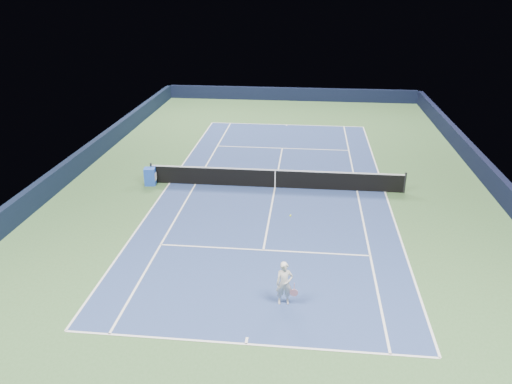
# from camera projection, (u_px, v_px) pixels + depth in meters

# --- Properties ---
(ground) EXTENTS (40.00, 40.00, 0.00)m
(ground) POSITION_uv_depth(u_px,v_px,m) (275.00, 188.00, 25.33)
(ground) COLOR #375A31
(ground) RESTS_ON ground
(wall_far) EXTENTS (22.00, 0.35, 1.10)m
(wall_far) POSITION_uv_depth(u_px,v_px,m) (291.00, 94.00, 43.23)
(wall_far) COLOR black
(wall_far) RESTS_ON ground
(wall_right) EXTENTS (0.35, 40.00, 1.10)m
(wall_right) POSITION_uv_depth(u_px,v_px,m) (499.00, 186.00, 24.06)
(wall_right) COLOR black
(wall_right) RESTS_ON ground
(wall_left) EXTENTS (0.35, 40.00, 1.10)m
(wall_left) POSITION_uv_depth(u_px,v_px,m) (70.00, 169.00, 26.17)
(wall_left) COLOR black
(wall_left) RESTS_ON ground
(court_surface) EXTENTS (10.97, 23.77, 0.01)m
(court_surface) POSITION_uv_depth(u_px,v_px,m) (275.00, 187.00, 25.33)
(court_surface) COLOR navy
(court_surface) RESTS_ON ground
(baseline_far) EXTENTS (10.97, 0.08, 0.00)m
(baseline_far) POSITION_uv_depth(u_px,v_px,m) (287.00, 125.00, 36.19)
(baseline_far) COLOR white
(baseline_far) RESTS_ON ground
(baseline_near) EXTENTS (10.97, 0.08, 0.00)m
(baseline_near) POSITION_uv_depth(u_px,v_px,m) (246.00, 344.00, 14.46)
(baseline_near) COLOR white
(baseline_near) RESTS_ON ground
(sideline_doubles_right) EXTENTS (0.08, 23.77, 0.00)m
(sideline_doubles_right) POSITION_uv_depth(u_px,v_px,m) (385.00, 192.00, 24.79)
(sideline_doubles_right) COLOR white
(sideline_doubles_right) RESTS_ON ground
(sideline_doubles_left) EXTENTS (0.08, 23.77, 0.00)m
(sideline_doubles_left) POSITION_uv_depth(u_px,v_px,m) (170.00, 183.00, 25.86)
(sideline_doubles_left) COLOR white
(sideline_doubles_left) RESTS_ON ground
(sideline_singles_right) EXTENTS (0.08, 23.77, 0.00)m
(sideline_singles_right) POSITION_uv_depth(u_px,v_px,m) (357.00, 191.00, 24.93)
(sideline_singles_right) COLOR white
(sideline_singles_right) RESTS_ON ground
(sideline_singles_left) EXTENTS (0.08, 23.77, 0.00)m
(sideline_singles_left) POSITION_uv_depth(u_px,v_px,m) (196.00, 184.00, 25.73)
(sideline_singles_left) COLOR white
(sideline_singles_left) RESTS_ON ground
(service_line_far) EXTENTS (8.23, 0.08, 0.00)m
(service_line_far) POSITION_uv_depth(u_px,v_px,m) (282.00, 148.00, 31.18)
(service_line_far) COLOR white
(service_line_far) RESTS_ON ground
(service_line_near) EXTENTS (8.23, 0.08, 0.00)m
(service_line_near) POSITION_uv_depth(u_px,v_px,m) (263.00, 250.00, 19.48)
(service_line_near) COLOR white
(service_line_near) RESTS_ON ground
(center_service_line) EXTENTS (0.08, 12.80, 0.00)m
(center_service_line) POSITION_uv_depth(u_px,v_px,m) (275.00, 187.00, 25.33)
(center_service_line) COLOR white
(center_service_line) RESTS_ON ground
(center_mark_far) EXTENTS (0.08, 0.30, 0.00)m
(center_mark_far) POSITION_uv_depth(u_px,v_px,m) (287.00, 125.00, 36.05)
(center_mark_far) COLOR white
(center_mark_far) RESTS_ON ground
(center_mark_near) EXTENTS (0.08, 0.30, 0.00)m
(center_mark_near) POSITION_uv_depth(u_px,v_px,m) (247.00, 341.00, 14.60)
(center_mark_near) COLOR white
(center_mark_near) RESTS_ON ground
(tennis_net) EXTENTS (12.90, 0.10, 1.07)m
(tennis_net) POSITION_uv_depth(u_px,v_px,m) (275.00, 178.00, 25.13)
(tennis_net) COLOR black
(tennis_net) RESTS_ON ground
(sponsor_cube) EXTENTS (0.62, 0.58, 0.90)m
(sponsor_cube) POSITION_uv_depth(u_px,v_px,m) (150.00, 176.00, 25.51)
(sponsor_cube) COLOR blue
(sponsor_cube) RESTS_ON ground
(tennis_player) EXTENTS (0.76, 1.26, 2.73)m
(tennis_player) POSITION_uv_depth(u_px,v_px,m) (284.00, 283.00, 16.01)
(tennis_player) COLOR silver
(tennis_player) RESTS_ON ground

